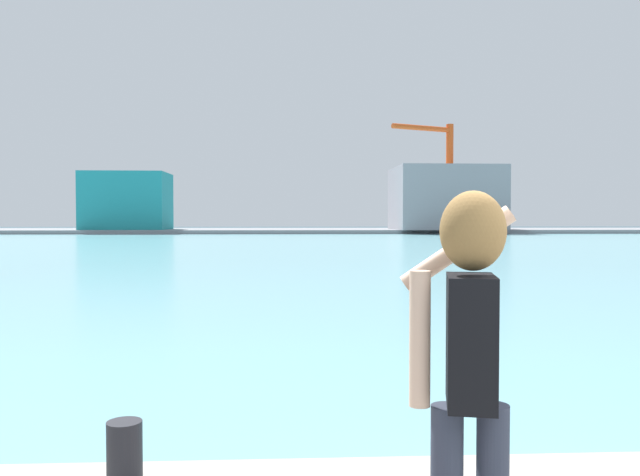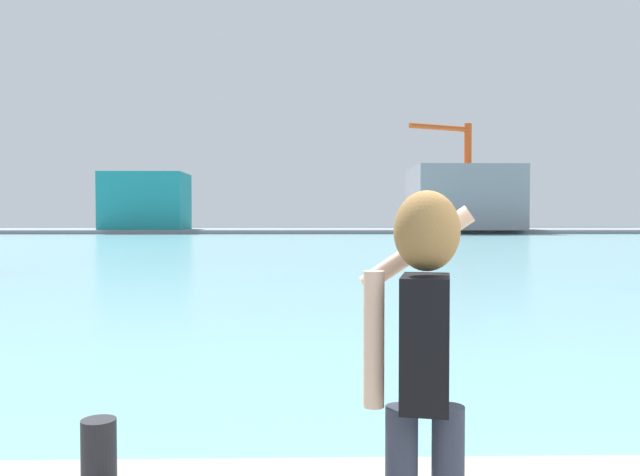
% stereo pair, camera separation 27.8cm
% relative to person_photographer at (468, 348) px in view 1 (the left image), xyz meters
% --- Properties ---
extents(ground_plane, '(220.00, 220.00, 0.00)m').
position_rel_person_photographer_xyz_m(ground_plane, '(1.14, 49.57, -1.54)').
color(ground_plane, '#334751').
extents(harbor_water, '(140.00, 100.00, 0.02)m').
position_rel_person_photographer_xyz_m(harbor_water, '(1.14, 51.57, -1.53)').
color(harbor_water, '#6BA8B2').
rests_on(harbor_water, ground_plane).
extents(far_shore_dock, '(140.00, 20.00, 0.54)m').
position_rel_person_photographer_xyz_m(far_shore_dock, '(1.14, 91.57, -1.27)').
color(far_shore_dock, gray).
rests_on(far_shore_dock, ground_plane).
extents(person_photographer, '(0.53, 0.57, 1.74)m').
position_rel_person_photographer_xyz_m(person_photographer, '(0.00, 0.00, 0.00)').
color(person_photographer, '#2D3342').
rests_on(person_photographer, quay_promenade).
extents(harbor_bollard, '(0.21, 0.21, 0.42)m').
position_rel_person_photographer_xyz_m(harbor_bollard, '(-1.74, 1.11, -0.85)').
color(harbor_bollard, black).
rests_on(harbor_bollard, quay_promenade).
extents(warehouse_left, '(11.37, 8.73, 7.99)m').
position_rel_person_photographer_xyz_m(warehouse_left, '(-23.24, 88.08, 2.99)').
color(warehouse_left, teal).
rests_on(warehouse_left, far_shore_dock).
extents(warehouse_right, '(14.37, 12.51, 8.77)m').
position_rel_person_photographer_xyz_m(warehouse_right, '(21.60, 85.92, 3.38)').
color(warehouse_right, gray).
rests_on(warehouse_right, far_shore_dock).
extents(port_crane, '(9.16, 4.47, 14.47)m').
position_rel_person_photographer_xyz_m(port_crane, '(20.57, 83.16, 7.77)').
color(port_crane, '#D84C19').
rests_on(port_crane, far_shore_dock).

